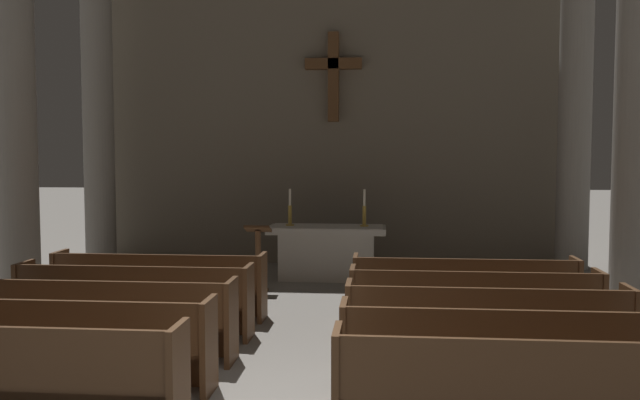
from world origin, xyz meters
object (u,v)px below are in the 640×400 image
at_px(pew_left_row_5, 159,285).
at_px(pew_right_row_5, 464,291).
at_px(pew_right_row_3, 486,328).
at_px(column_left_second, 16,102).
at_px(pew_left_row_3, 103,319).
at_px(pew_right_row_1, 525,392).
at_px(lectern, 258,259).
at_px(pew_left_row_2, 62,343).
at_px(column_right_second, 637,97).
at_px(pew_left_row_1, 6,375).
at_px(pew_left_row_4, 134,300).
at_px(column_left_third, 98,114).
at_px(altar, 327,251).
at_px(candlestick_left, 290,214).
at_px(candlestick_right, 364,214).
at_px(pew_right_row_2, 503,355).
at_px(pew_right_row_4, 474,307).
at_px(column_right_third, 575,111).

distance_m(pew_left_row_5, pew_right_row_5, 4.31).
relative_size(pew_right_row_3, column_left_second, 0.47).
bearing_deg(pew_right_row_5, pew_left_row_3, -155.56).
distance_m(pew_right_row_1, lectern, 6.74).
height_order(pew_left_row_2, lectern, lectern).
bearing_deg(pew_left_row_5, column_right_second, 5.18).
distance_m(pew_left_row_1, pew_left_row_4, 2.94).
height_order(column_left_third, altar, column_left_third).
distance_m(pew_left_row_2, candlestick_left, 6.34).
height_order(pew_left_row_3, pew_right_row_3, same).
relative_size(pew_right_row_5, altar, 1.39).
distance_m(candlestick_right, lectern, 2.26).
bearing_deg(lectern, pew_right_row_3, -50.59).
distance_m(pew_right_row_2, lectern, 5.90).
distance_m(pew_right_row_2, pew_right_row_5, 2.94).
relative_size(column_left_second, lectern, 5.61).
xyz_separation_m(pew_left_row_4, candlestick_right, (2.85, 4.17, 0.76)).
relative_size(pew_left_row_5, column_left_third, 0.47).
height_order(pew_right_row_4, candlestick_left, candlestick_left).
bearing_deg(pew_left_row_3, pew_left_row_1, -90.00).
xyz_separation_m(pew_left_row_1, pew_left_row_2, (0.00, 0.98, 0.00)).
height_order(pew_right_row_2, column_left_third, column_left_third).
distance_m(pew_left_row_1, pew_right_row_1, 4.31).
xyz_separation_m(pew_left_row_1, column_left_third, (-2.43, 7.52, 2.67)).
bearing_deg(pew_right_row_2, pew_left_row_1, -167.20).
bearing_deg(pew_right_row_3, column_left_second, 159.13).
xyz_separation_m(column_left_second, column_right_third, (9.17, 2.99, 0.00)).
relative_size(column_right_second, column_right_third, 1.00).
height_order(pew_left_row_4, pew_right_row_4, same).
relative_size(pew_right_row_3, column_right_second, 0.47).
bearing_deg(pew_right_row_1, pew_left_row_3, 155.56).
bearing_deg(pew_right_row_2, column_left_second, 152.23).
bearing_deg(pew_right_row_4, pew_left_row_3, -167.20).
height_order(pew_left_row_4, column_left_second, column_left_second).
xyz_separation_m(pew_left_row_3, pew_right_row_1, (4.31, -1.96, 0.00)).
height_order(pew_left_row_3, altar, altar).
xyz_separation_m(candlestick_right, lectern, (-1.79, -1.20, -0.68)).
xyz_separation_m(pew_left_row_4, column_right_second, (6.74, 1.59, 2.67)).
bearing_deg(altar, pew_right_row_2, -70.63).
relative_size(pew_right_row_3, pew_right_row_5, 1.00).
bearing_deg(pew_left_row_2, pew_right_row_1, -12.80).
xyz_separation_m(pew_left_row_2, candlestick_left, (1.45, 6.13, 0.76)).
bearing_deg(pew_right_row_5, pew_right_row_4, -90.00).
bearing_deg(pew_right_row_1, pew_right_row_4, 90.00).
bearing_deg(column_left_second, pew_right_row_1, -33.89).
bearing_deg(column_left_third, pew_left_row_1, -72.09).
bearing_deg(candlestick_right, candlestick_left, 180.00).
bearing_deg(column_right_second, pew_right_row_3, -133.41).
xyz_separation_m(pew_right_row_2, column_left_third, (-6.74, 6.54, 2.67)).
relative_size(pew_left_row_2, altar, 1.39).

